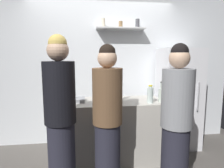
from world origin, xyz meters
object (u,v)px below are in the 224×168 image
water_bottle_plastic (150,95)px  person_grey_hoodie (176,123)px  baking_pan (73,100)px  person_blonde (60,118)px  wine_bottle_amber_glass (120,92)px  refrigerator (178,98)px  person_brown_jacket (107,120)px  utensil_holder (118,101)px  wine_bottle_pale_glass (161,95)px

water_bottle_plastic → person_grey_hoodie: person_grey_hoodie is taller
baking_pan → person_blonde: 0.69m
baking_pan → wine_bottle_amber_glass: size_ratio=1.03×
refrigerator → person_brown_jacket: person_brown_jacket is taller
baking_pan → water_bottle_plastic: (1.08, -0.21, 0.09)m
person_brown_jacket → person_grey_hoodie: size_ratio=1.00×
utensil_holder → wine_bottle_amber_glass: wine_bottle_amber_glass is taller
water_bottle_plastic → person_brown_jacket: size_ratio=0.15×
wine_bottle_amber_glass → water_bottle_plastic: bearing=-25.5°
wine_bottle_amber_glass → person_brown_jacket: 0.70m
person_brown_jacket → person_blonde: 0.52m
wine_bottle_pale_glass → person_blonde: bearing=-159.5°
wine_bottle_pale_glass → water_bottle_plastic: bearing=-170.9°
refrigerator → wine_bottle_pale_glass: size_ratio=5.74×
person_brown_jacket → person_blonde: (-0.52, -0.04, 0.05)m
baking_pan → person_blonde: size_ratio=0.19×
person_blonde → refrigerator: bearing=2.9°
utensil_holder → wine_bottle_pale_glass: (0.63, 0.06, 0.06)m
wine_bottle_amber_glass → person_brown_jacket: (-0.25, -0.63, -0.20)m
refrigerator → utensil_holder: bearing=-153.5°
baking_pan → water_bottle_plastic: bearing=-11.0°
utensil_holder → person_blonde: (-0.71, -0.44, -0.07)m
wine_bottle_pale_glass → water_bottle_plastic: size_ratio=1.16×
baking_pan → person_blonde: person_blonde is taller
utensil_holder → water_bottle_plastic: water_bottle_plastic is taller
refrigerator → person_blonde: person_blonde is taller
person_grey_hoodie → person_blonde: 1.27m
wine_bottle_pale_glass → person_grey_hoodie: 0.70m
water_bottle_plastic → person_brown_jacket: person_brown_jacket is taller
baking_pan → person_brown_jacket: 0.78m
baking_pan → water_bottle_plastic: water_bottle_plastic is taller
refrigerator → wine_bottle_amber_glass: size_ratio=5.10×
water_bottle_plastic → person_blonde: bearing=-157.9°
person_blonde → water_bottle_plastic: bearing=-3.6°
water_bottle_plastic → wine_bottle_pale_glass: bearing=9.1°
person_brown_jacket → wine_bottle_pale_glass: bearing=14.5°
baking_pan → wine_bottle_pale_glass: (1.25, -0.18, 0.08)m
baking_pan → person_brown_jacket: bearing=-56.4°
person_brown_jacket → person_blonde: size_ratio=0.95×
refrigerator → water_bottle_plastic: 0.89m
utensil_holder → person_blonde: bearing=-148.0°
baking_pan → person_brown_jacket: person_brown_jacket is taller
baking_pan → water_bottle_plastic: size_ratio=1.34×
refrigerator → utensil_holder: refrigerator is taller
utensil_holder → person_blonde: 0.84m
refrigerator → baking_pan: 1.79m
water_bottle_plastic → person_grey_hoodie: (0.09, -0.64, -0.18)m
refrigerator → person_blonde: 2.11m
wine_bottle_amber_glass → person_blonde: bearing=-139.3°
utensil_holder → person_grey_hoodie: 0.83m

